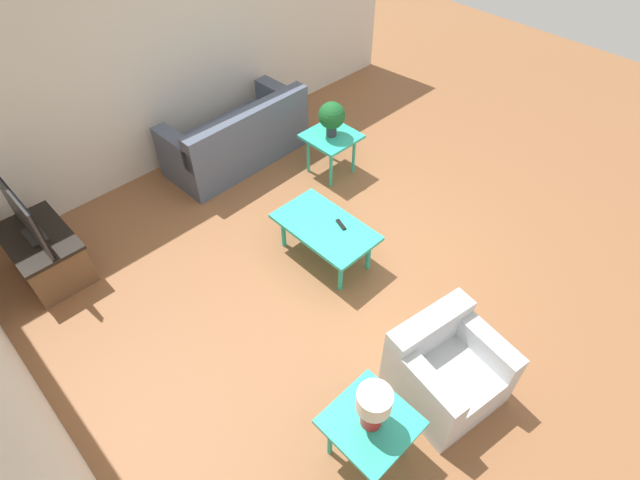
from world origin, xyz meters
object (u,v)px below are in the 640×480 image
(potted_plant, at_px, (332,116))
(table_lamp, at_px, (373,406))
(coffee_table, at_px, (325,229))
(side_table_plant, at_px, (331,140))
(side_table_lamp, at_px, (370,426))
(television, at_px, (23,215))
(armchair, at_px, (445,369))
(sofa, at_px, (238,139))
(tv_stand_chest, at_px, (45,252))

(potted_plant, xyz_separation_m, table_lamp, (-2.76, 2.36, -0.02))
(coffee_table, distance_m, side_table_plant, 1.50)
(side_table_lamp, distance_m, potted_plant, 3.64)
(coffee_table, xyz_separation_m, television, (1.85, 2.21, 0.39))
(potted_plant, bearing_deg, coffee_table, 132.64)
(armchair, xyz_separation_m, potted_plant, (2.82, -1.49, 0.50))
(side_table_lamp, bearing_deg, armchair, -94.32)
(side_table_plant, distance_m, side_table_lamp, 3.63)
(coffee_table, bearing_deg, sofa, -11.67)
(side_table_lamp, bearing_deg, television, 14.95)
(television, relative_size, table_lamp, 2.28)
(side_table_plant, height_order, table_lamp, table_lamp)
(armchair, relative_size, tv_stand_chest, 0.97)
(tv_stand_chest, bearing_deg, television, 90.00)
(side_table_lamp, xyz_separation_m, potted_plant, (2.76, -2.36, 0.34))
(armchair, height_order, coffee_table, armchair)
(side_table_lamp, height_order, tv_stand_chest, side_table_lamp)
(armchair, xyz_separation_m, television, (3.66, 1.83, 0.48))
(side_table_plant, bearing_deg, armchair, 152.18)
(sofa, relative_size, side_table_lamp, 3.12)
(sofa, height_order, coffee_table, sofa)
(potted_plant, bearing_deg, table_lamp, 139.46)
(armchair, distance_m, table_lamp, 1.00)
(armchair, bearing_deg, table_lamp, -175.08)
(tv_stand_chest, bearing_deg, table_lamp, -165.12)
(sofa, distance_m, potted_plant, 1.32)
(armchair, height_order, side_table_plant, armchair)
(television, bearing_deg, armchair, -153.45)
(side_table_plant, bearing_deg, potted_plant, -45.00)
(sofa, xyz_separation_m, potted_plant, (-1.01, -0.69, 0.49))
(side_table_lamp, bearing_deg, potted_plant, -40.54)
(side_table_lamp, height_order, potted_plant, potted_plant)
(sofa, distance_m, side_table_lamp, 4.13)
(sofa, xyz_separation_m, side_table_plant, (-1.01, -0.69, 0.15))
(tv_stand_chest, distance_m, television, 0.52)
(sofa, bearing_deg, tv_stand_chest, 1.95)
(armchair, relative_size, potted_plant, 2.10)
(sofa, bearing_deg, coffee_table, 76.46)
(tv_stand_chest, bearing_deg, sofa, -86.19)
(coffee_table, xyz_separation_m, table_lamp, (-1.74, 1.25, 0.39))
(sofa, bearing_deg, armchair, 76.30)
(sofa, distance_m, television, 2.68)
(sofa, xyz_separation_m, side_table_lamp, (-3.77, 1.67, 0.15))
(side_table_lamp, bearing_deg, tv_stand_chest, 14.88)
(sofa, distance_m, coffee_table, 2.07)
(armchair, xyz_separation_m, side_table_plant, (2.82, -1.49, 0.17))
(armchair, xyz_separation_m, coffee_table, (1.81, -0.38, 0.09))
(sofa, relative_size, coffee_table, 1.74)
(side_table_plant, bearing_deg, television, 75.86)
(armchair, height_order, side_table_lamp, armchair)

